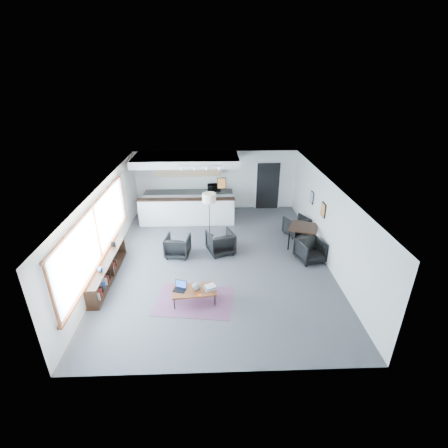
{
  "coord_description": "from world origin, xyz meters",
  "views": [
    {
      "loc": [
        -0.14,
        -9.27,
        5.64
      ],
      "look_at": [
        0.21,
        0.4,
        1.09
      ],
      "focal_mm": 26.0,
      "sensor_mm": 36.0,
      "label": 1
    }
  ],
  "objects_px": {
    "armchair_left": "(178,245)",
    "microwave": "(214,187)",
    "ceramic_pot": "(196,286)",
    "book_stack": "(210,287)",
    "dining_table": "(304,228)",
    "laptop": "(180,287)",
    "dining_chair_far": "(297,227)",
    "armchair_right": "(221,241)",
    "floor_lamp": "(209,199)",
    "dining_chair_near": "(310,251)",
    "coffee_table": "(194,291)"
  },
  "relations": [
    {
      "from": "armchair_left",
      "to": "floor_lamp",
      "type": "relative_size",
      "value": 0.46
    },
    {
      "from": "armchair_left",
      "to": "laptop",
      "type": "bearing_deg",
      "value": 105.36
    },
    {
      "from": "dining_chair_near",
      "to": "microwave",
      "type": "distance_m",
      "value": 5.4
    },
    {
      "from": "dining_table",
      "to": "dining_chair_near",
      "type": "bearing_deg",
      "value": -90.0
    },
    {
      "from": "laptop",
      "to": "book_stack",
      "type": "height_order",
      "value": "laptop"
    },
    {
      "from": "laptop",
      "to": "microwave",
      "type": "distance_m",
      "value": 6.38
    },
    {
      "from": "microwave",
      "to": "floor_lamp",
      "type": "bearing_deg",
      "value": -100.57
    },
    {
      "from": "ceramic_pot",
      "to": "book_stack",
      "type": "distance_m",
      "value": 0.37
    },
    {
      "from": "coffee_table",
      "to": "armchair_left",
      "type": "height_order",
      "value": "armchair_left"
    },
    {
      "from": "armchair_right",
      "to": "floor_lamp",
      "type": "height_order",
      "value": "floor_lamp"
    },
    {
      "from": "coffee_table",
      "to": "armchair_left",
      "type": "relative_size",
      "value": 1.52
    },
    {
      "from": "ceramic_pot",
      "to": "armchair_left",
      "type": "xyz_separation_m",
      "value": [
        -0.73,
        2.46,
        -0.09
      ]
    },
    {
      "from": "coffee_table",
      "to": "floor_lamp",
      "type": "bearing_deg",
      "value": 78.26
    },
    {
      "from": "laptop",
      "to": "dining_chair_near",
      "type": "relative_size",
      "value": 0.56
    },
    {
      "from": "dining_table",
      "to": "dining_chair_far",
      "type": "bearing_deg",
      "value": 90.0
    },
    {
      "from": "dining_chair_far",
      "to": "dining_table",
      "type": "bearing_deg",
      "value": 65.17
    },
    {
      "from": "dining_chair_far",
      "to": "microwave",
      "type": "bearing_deg",
      "value": -63.76
    },
    {
      "from": "coffee_table",
      "to": "book_stack",
      "type": "relative_size",
      "value": 2.99
    },
    {
      "from": "ceramic_pot",
      "to": "coffee_table",
      "type": "bearing_deg",
      "value": -179.14
    },
    {
      "from": "ceramic_pot",
      "to": "floor_lamp",
      "type": "bearing_deg",
      "value": 85.07
    },
    {
      "from": "ceramic_pot",
      "to": "armchair_left",
      "type": "distance_m",
      "value": 2.57
    },
    {
      "from": "armchair_left",
      "to": "microwave",
      "type": "relative_size",
      "value": 1.45
    },
    {
      "from": "armchair_right",
      "to": "floor_lamp",
      "type": "relative_size",
      "value": 0.5
    },
    {
      "from": "microwave",
      "to": "dining_chair_near",
      "type": "bearing_deg",
      "value": -60.84
    },
    {
      "from": "book_stack",
      "to": "microwave",
      "type": "height_order",
      "value": "microwave"
    },
    {
      "from": "book_stack",
      "to": "dining_table",
      "type": "height_order",
      "value": "dining_table"
    },
    {
      "from": "floor_lamp",
      "to": "dining_chair_far",
      "type": "distance_m",
      "value": 3.48
    },
    {
      "from": "armchair_left",
      "to": "dining_chair_far",
      "type": "bearing_deg",
      "value": -154.35
    },
    {
      "from": "armchair_right",
      "to": "dining_table",
      "type": "distance_m",
      "value": 2.94
    },
    {
      "from": "coffee_table",
      "to": "dining_table",
      "type": "relative_size",
      "value": 0.99
    },
    {
      "from": "floor_lamp",
      "to": "dining_table",
      "type": "height_order",
      "value": "floor_lamp"
    },
    {
      "from": "microwave",
      "to": "dining_chair_far",
      "type": "bearing_deg",
      "value": -45.06
    },
    {
      "from": "laptop",
      "to": "dining_chair_far",
      "type": "xyz_separation_m",
      "value": [
        4.05,
        3.78,
        -0.1
      ]
    },
    {
      "from": "coffee_table",
      "to": "ceramic_pot",
      "type": "bearing_deg",
      "value": -4.86
    },
    {
      "from": "dining_chair_far",
      "to": "armchair_left",
      "type": "bearing_deg",
      "value": -7.49
    },
    {
      "from": "laptop",
      "to": "ceramic_pot",
      "type": "bearing_deg",
      "value": 12.96
    },
    {
      "from": "dining_chair_far",
      "to": "microwave",
      "type": "relative_size",
      "value": 1.26
    },
    {
      "from": "coffee_table",
      "to": "microwave",
      "type": "bearing_deg",
      "value": 78.88
    },
    {
      "from": "armchair_left",
      "to": "microwave",
      "type": "distance_m",
      "value": 4.12
    },
    {
      "from": "book_stack",
      "to": "floor_lamp",
      "type": "height_order",
      "value": "floor_lamp"
    },
    {
      "from": "coffee_table",
      "to": "microwave",
      "type": "xyz_separation_m",
      "value": [
        0.6,
        6.32,
        0.77
      ]
    },
    {
      "from": "ceramic_pot",
      "to": "armchair_left",
      "type": "bearing_deg",
      "value": 106.59
    },
    {
      "from": "armchair_right",
      "to": "microwave",
      "type": "bearing_deg",
      "value": -105.73
    },
    {
      "from": "dining_chair_far",
      "to": "floor_lamp",
      "type": "bearing_deg",
      "value": -25.07
    },
    {
      "from": "floor_lamp",
      "to": "dining_table",
      "type": "bearing_deg",
      "value": -15.57
    },
    {
      "from": "book_stack",
      "to": "floor_lamp",
      "type": "distance_m",
      "value": 3.94
    },
    {
      "from": "ceramic_pot",
      "to": "dining_chair_near",
      "type": "xyz_separation_m",
      "value": [
        3.61,
        1.95,
        -0.14
      ]
    },
    {
      "from": "dining_chair_far",
      "to": "laptop",
      "type": "bearing_deg",
      "value": 18.16
    },
    {
      "from": "laptop",
      "to": "ceramic_pot",
      "type": "height_order",
      "value": "laptop"
    },
    {
      "from": "coffee_table",
      "to": "dining_table",
      "type": "height_order",
      "value": "dining_table"
    }
  ]
}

